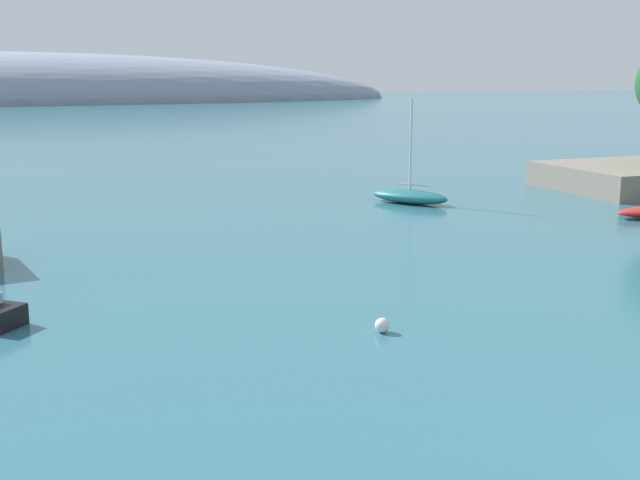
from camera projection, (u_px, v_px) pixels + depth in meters
name	position (u px, v px, depth m)	size (l,w,h in m)	color
sailboat_teal_near_shore	(410.00, 196.00, 55.33)	(4.83, 5.82, 7.06)	#1E6B70
mooring_buoy_white	(382.00, 325.00, 28.00)	(0.52, 0.52, 0.52)	silver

